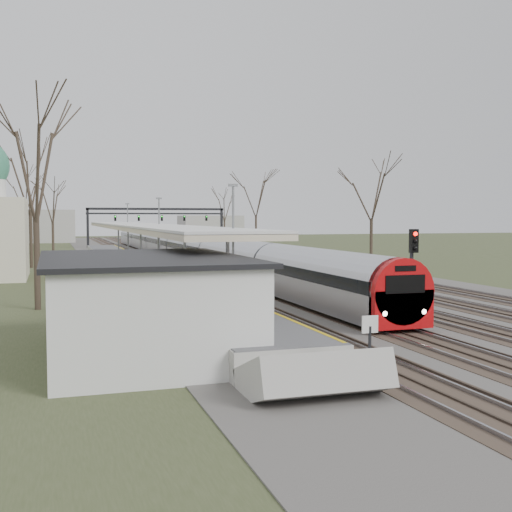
% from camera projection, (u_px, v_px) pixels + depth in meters
% --- Properties ---
extents(track_bed, '(24.00, 160.00, 0.22)m').
position_uv_depth(track_bed, '(201.00, 259.00, 69.77)').
color(track_bed, '#474442').
rests_on(track_bed, ground).
extents(platform, '(3.50, 69.00, 1.00)m').
position_uv_depth(platform, '(135.00, 270.00, 50.26)').
color(platform, '#9E9B93').
rests_on(platform, ground).
extents(canopy, '(4.10, 50.00, 3.11)m').
position_uv_depth(canopy, '(143.00, 227.00, 45.77)').
color(canopy, slate).
rests_on(canopy, platform).
extents(station_building, '(6.00, 9.00, 3.20)m').
position_uv_depth(station_building, '(143.00, 308.00, 21.11)').
color(station_building, silver).
rests_on(station_building, ground).
extents(signal_gantry, '(21.00, 0.59, 6.08)m').
position_uv_depth(signal_gantry, '(157.00, 215.00, 97.98)').
color(signal_gantry, black).
rests_on(signal_gantry, ground).
extents(tree_west_near, '(5.00, 5.00, 10.30)m').
position_uv_depth(tree_west_near, '(35.00, 162.00, 31.10)').
color(tree_west_near, '#2D231C').
rests_on(tree_west_near, ground).
extents(tree_west_far, '(5.50, 5.50, 11.33)m').
position_uv_depth(tree_west_far, '(30.00, 179.00, 57.36)').
color(tree_west_far, '#2D231C').
rests_on(tree_west_far, ground).
extents(tree_east_far, '(5.00, 5.00, 10.30)m').
position_uv_depth(tree_east_far, '(372.00, 189.00, 61.19)').
color(tree_east_far, '#2D231C').
rests_on(tree_east_far, ground).
extents(train_near, '(2.62, 90.21, 3.05)m').
position_uv_depth(train_near, '(179.00, 247.00, 67.13)').
color(train_near, '#A6A9B0').
rests_on(train_near, ground).
extents(train_far, '(2.62, 60.21, 3.05)m').
position_uv_depth(train_far, '(171.00, 236.00, 110.45)').
color(train_far, '#A6A9B0').
rests_on(train_far, ground).
extents(passenger, '(0.39, 0.57, 1.53)m').
position_uv_depth(passenger, '(180.00, 275.00, 31.47)').
color(passenger, '#2D3F58').
rests_on(passenger, platform).
extents(signal_post, '(0.35, 0.45, 4.10)m').
position_uv_depth(signal_post, '(412.00, 261.00, 27.16)').
color(signal_post, black).
rests_on(signal_post, ground).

